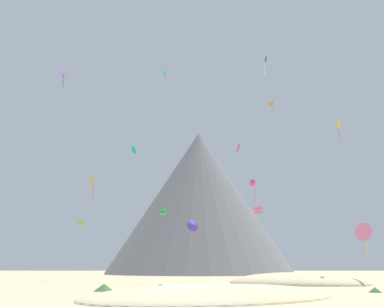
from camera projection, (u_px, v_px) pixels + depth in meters
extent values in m
plane|color=#C6B284|center=(177.00, 299.00, 30.86)|extent=(400.00, 400.00, 0.00)
ellipsoid|color=#CCBA8E|center=(215.00, 297.00, 32.38)|extent=(27.06, 25.14, 2.01)
ellipsoid|color=#CCBA8E|center=(297.00, 284.00, 56.53)|extent=(24.05, 21.69, 3.17)
cone|color=#386633|center=(375.00, 290.00, 38.31)|extent=(1.71, 1.71, 0.49)
cone|color=#668C4C|center=(251.00, 287.00, 42.01)|extent=(1.45, 1.45, 0.59)
cone|color=#568442|center=(242.00, 291.00, 33.67)|extent=(2.97, 2.97, 0.78)
cone|color=#386633|center=(104.00, 287.00, 40.20)|extent=(2.92, 2.92, 0.74)
cone|color=#668C4C|center=(161.00, 286.00, 43.70)|extent=(2.02, 2.02, 0.59)
cone|color=slate|center=(199.00, 200.00, 135.07)|extent=(75.44, 75.44, 47.53)
cone|color=slate|center=(193.00, 236.00, 138.10)|extent=(49.62, 49.62, 24.94)
cube|color=#E5668C|center=(258.00, 213.00, 67.78)|extent=(1.44, 1.41, 0.58)
cube|color=#E5668C|center=(258.00, 208.00, 67.97)|extent=(1.44, 1.41, 0.58)
cone|color=gold|center=(93.00, 181.00, 78.47)|extent=(1.81, 2.31, 2.42)
cylinder|color=red|center=(93.00, 193.00, 77.86)|extent=(0.22, 0.31, 2.14)
cone|color=teal|center=(135.00, 149.00, 59.17)|extent=(0.70, 1.22, 1.26)
cone|color=#5138B2|center=(193.00, 225.00, 65.69)|extent=(2.23, 1.72, 2.03)
cylinder|color=#E5668C|center=(192.00, 240.00, 65.04)|extent=(0.21, 0.40, 2.81)
cube|color=#8CD133|center=(81.00, 223.00, 72.26)|extent=(1.05, 0.46, 0.95)
cube|color=red|center=(238.00, 148.00, 68.66)|extent=(0.56, 0.60, 1.34)
cube|color=yellow|center=(339.00, 124.00, 64.78)|extent=(0.33, 0.62, 1.00)
cylinder|color=#D1339E|center=(339.00, 133.00, 64.38)|extent=(0.36, 0.31, 1.96)
cone|color=purple|center=(64.00, 75.00, 70.43)|extent=(0.55, 1.54, 1.53)
cylinder|color=black|center=(63.00, 83.00, 70.02)|extent=(0.27, 0.29, 1.53)
cone|color=#D1339E|center=(253.00, 183.00, 79.97)|extent=(1.45, 1.00, 1.34)
cylinder|color=#D1339E|center=(255.00, 195.00, 79.31)|extent=(0.29, 0.31, 3.50)
cone|color=pink|center=(364.00, 232.00, 54.25)|extent=(2.09, 2.48, 2.51)
cylinder|color=yellow|center=(367.00, 249.00, 53.65)|extent=(0.22, 0.30, 1.87)
cube|color=#33BCDB|center=(165.00, 73.00, 78.44)|extent=(0.58, 0.97, 0.83)
cylinder|color=#33BCDB|center=(164.00, 79.00, 78.08)|extent=(0.18, 0.09, 1.85)
cube|color=orange|center=(271.00, 104.00, 84.13)|extent=(0.69, 0.69, 0.80)
cylinder|color=orange|center=(273.00, 110.00, 83.77)|extent=(0.18, 0.12, 1.87)
cube|color=green|center=(163.00, 213.00, 62.38)|extent=(1.13, 1.12, 0.41)
cube|color=green|center=(163.00, 210.00, 62.50)|extent=(1.13, 1.12, 0.41)
cylinder|color=purple|center=(163.00, 227.00, 61.79)|extent=(0.16, 0.42, 4.02)
cube|color=black|center=(266.00, 60.00, 72.56)|extent=(0.50, 1.15, 1.04)
cylinder|color=white|center=(265.00, 68.00, 72.10)|extent=(0.24, 0.45, 2.51)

